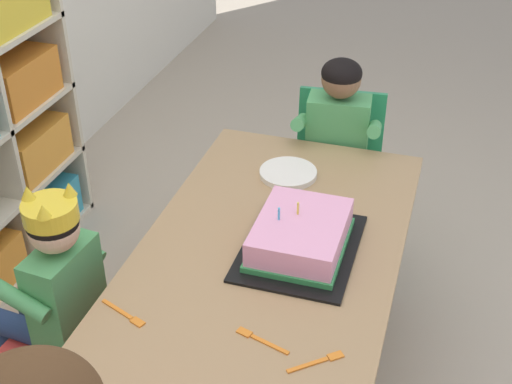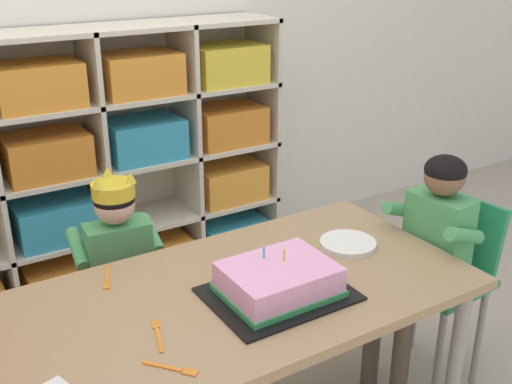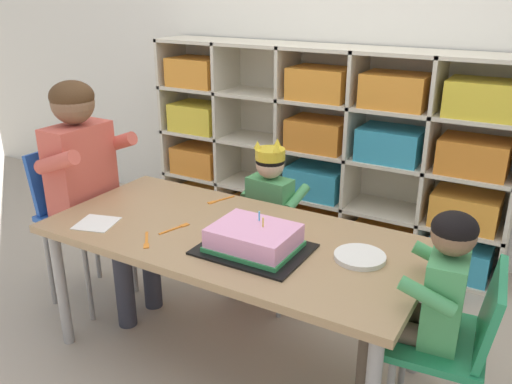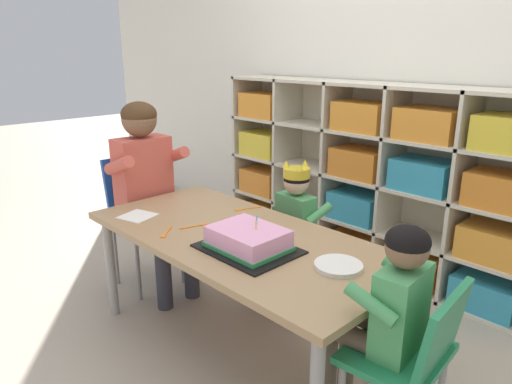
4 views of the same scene
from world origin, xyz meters
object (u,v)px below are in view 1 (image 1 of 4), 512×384
at_px(birthday_cake_on_tray, 300,237).
at_px(fork_beside_plate_stack, 259,339).
at_px(guest_at_table_side, 335,148).
at_px(fork_near_cake_tray, 125,314).
at_px(classroom_chair_blue, 92,336).
at_px(fork_by_napkin, 319,361).
at_px(child_with_crown, 52,284).
at_px(paper_plate_stack, 288,173).
at_px(classroom_chair_guest_side, 336,165).
at_px(activity_table, 256,292).

relative_size(birthday_cake_on_tray, fork_beside_plate_stack, 2.83).
relative_size(guest_at_table_side, birthday_cake_on_tray, 2.20).
xyz_separation_m(birthday_cake_on_tray, fork_near_cake_tray, (-0.37, 0.33, -0.04)).
distance_m(guest_at_table_side, birthday_cake_on_tray, 0.61).
height_order(classroom_chair_blue, fork_by_napkin, fork_by_napkin).
height_order(child_with_crown, fork_near_cake_tray, child_with_crown).
bearing_deg(fork_beside_plate_stack, paper_plate_stack, 116.36).
xyz_separation_m(guest_at_table_side, paper_plate_stack, (-0.26, 0.10, 0.03)).
height_order(guest_at_table_side, fork_by_napkin, guest_at_table_side).
height_order(classroom_chair_guest_side, paper_plate_stack, classroom_chair_guest_side).
height_order(paper_plate_stack, fork_beside_plate_stack, paper_plate_stack).
xyz_separation_m(fork_near_cake_tray, fork_by_napkin, (-0.01, -0.47, 0.00)).
distance_m(activity_table, classroom_chair_blue, 0.49).
height_order(birthday_cake_on_tray, paper_plate_stack, birthday_cake_on_tray).
bearing_deg(fork_beside_plate_stack, activity_table, 125.81).
bearing_deg(fork_beside_plate_stack, classroom_chair_guest_side, 108.38).
bearing_deg(paper_plate_stack, fork_by_napkin, -160.00).
bearing_deg(fork_by_napkin, fork_beside_plate_stack, -49.69).
distance_m(birthday_cake_on_tray, fork_near_cake_tray, 0.50).
xyz_separation_m(birthday_cake_on_tray, paper_plate_stack, (0.35, 0.13, -0.03)).
bearing_deg(classroom_chair_guest_side, guest_at_table_side, -90.00).
relative_size(child_with_crown, paper_plate_stack, 4.45).
xyz_separation_m(classroom_chair_guest_side, fork_by_napkin, (-1.09, -0.18, 0.15)).
distance_m(classroom_chair_guest_side, paper_plate_stack, 0.40).
bearing_deg(activity_table, fork_beside_plate_stack, -160.81).
xyz_separation_m(classroom_chair_blue, child_with_crown, (0.01, 0.10, 0.15)).
relative_size(child_with_crown, birthday_cake_on_tray, 2.08).
relative_size(child_with_crown, classroom_chair_guest_side, 1.19).
bearing_deg(paper_plate_stack, guest_at_table_side, -20.94).
bearing_deg(classroom_chair_blue, fork_by_napkin, 84.39).
distance_m(child_with_crown, fork_near_cake_tray, 0.32).
bearing_deg(guest_at_table_side, birthday_cake_on_tray, -92.67).
bearing_deg(fork_by_napkin, classroom_chair_guest_side, -120.81).
height_order(fork_near_cake_tray, fork_by_napkin, same).
bearing_deg(fork_near_cake_tray, birthday_cake_on_tray, -110.36).
height_order(child_with_crown, birthday_cake_on_tray, child_with_crown).
xyz_separation_m(classroom_chair_guest_side, guest_at_table_side, (-0.10, -0.01, 0.12)).
bearing_deg(child_with_crown, fork_beside_plate_stack, 85.11).
bearing_deg(classroom_chair_blue, paper_plate_stack, 152.44).
bearing_deg(child_with_crown, fork_by_napkin, 85.20).
xyz_separation_m(classroom_chair_blue, fork_beside_plate_stack, (-0.10, -0.51, 0.23)).
distance_m(classroom_chair_guest_side, fork_beside_plate_stack, 1.08).
relative_size(activity_table, fork_by_napkin, 12.91).
distance_m(child_with_crown, fork_beside_plate_stack, 0.63).
xyz_separation_m(activity_table, classroom_chair_blue, (-0.11, 0.44, -0.18)).
distance_m(fork_near_cake_tray, fork_by_napkin, 0.47).
relative_size(classroom_chair_guest_side, guest_at_table_side, 0.79).
height_order(fork_beside_plate_stack, fork_by_napkin, same).
relative_size(paper_plate_stack, fork_by_napkin, 1.58).
relative_size(classroom_chair_guest_side, birthday_cake_on_tray, 1.75).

